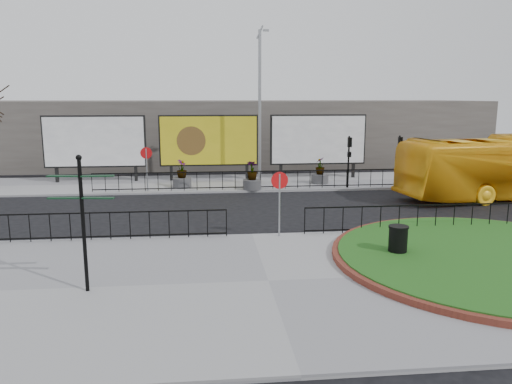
{
  "coord_description": "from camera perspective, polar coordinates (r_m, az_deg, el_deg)",
  "views": [
    {
      "loc": [
        -1.75,
        -18.56,
        5.36
      ],
      "look_at": [
        0.3,
        1.43,
        1.49
      ],
      "focal_mm": 35.0,
      "sensor_mm": 36.0,
      "label": 1
    }
  ],
  "objects": [
    {
      "name": "billboard_mid",
      "position": [
        31.66,
        -5.41,
        5.84
      ],
      "size": [
        6.2,
        0.31,
        4.1
      ],
      "color": "black",
      "rests_on": "pavement_far"
    },
    {
      "name": "signal_pole_b",
      "position": [
        30.26,
        16.06,
        4.28
      ],
      "size": [
        0.22,
        0.26,
        3.0
      ],
      "color": "black",
      "rests_on": "pavement_far"
    },
    {
      "name": "planter_c",
      "position": [
        30.73,
        7.31,
        2.06
      ],
      "size": [
        1.04,
        1.04,
        1.58
      ],
      "color": "#4C4C4F",
      "rests_on": "pavement_far"
    },
    {
      "name": "building_backdrop",
      "position": [
        40.7,
        -3.4,
        6.85
      ],
      "size": [
        40.0,
        10.0,
        5.0
      ],
      "primitive_type": "cube",
      "color": "#5F5953",
      "rests_on": "ground"
    },
    {
      "name": "railing_far",
      "position": [
        28.39,
        -0.21,
        1.38
      ],
      "size": [
        18.0,
        0.1,
        1.1
      ],
      "primitive_type": null,
      "color": "black",
      "rests_on": "pavement_far"
    },
    {
      "name": "planter_b",
      "position": [
        28.47,
        -0.44,
        1.53
      ],
      "size": [
        1.05,
        1.05,
        1.64
      ],
      "color": "#4C4C4F",
      "rests_on": "pavement_far"
    },
    {
      "name": "grass_lawn",
      "position": [
        18.0,
        25.58,
        -6.77
      ],
      "size": [
        10.0,
        10.0,
        0.22
      ],
      "primitive_type": "cylinder",
      "color": "#185416",
      "rests_on": "pavement_near"
    },
    {
      "name": "railing_near_right",
      "position": [
        20.58,
        17.98,
        -2.82
      ],
      "size": [
        9.0,
        0.1,
        1.1
      ],
      "primitive_type": null,
      "color": "black",
      "rests_on": "pavement_near"
    },
    {
      "name": "fingerpost_sign",
      "position": [
        14.03,
        -19.24,
        -1.99
      ],
      "size": [
        1.76,
        0.42,
        3.75
      ],
      "rotation": [
        0.0,
        0.0,
        -0.15
      ],
      "color": "black",
      "rests_on": "pavement_near"
    },
    {
      "name": "lamp_post",
      "position": [
        29.75,
        0.44,
        9.86
      ],
      "size": [
        0.74,
        0.18,
        9.23
      ],
      "color": "gray",
      "rests_on": "pavement_far"
    },
    {
      "name": "pavement_near",
      "position": [
        14.67,
        1.42,
        -10.3
      ],
      "size": [
        30.0,
        10.0,
        0.12
      ],
      "primitive_type": "cube",
      "color": "gray",
      "rests_on": "ground"
    },
    {
      "name": "planter_a",
      "position": [
        29.37,
        -8.46,
        1.63
      ],
      "size": [
        1.08,
        1.08,
        1.62
      ],
      "color": "#4C4C4F",
      "rests_on": "pavement_far"
    },
    {
      "name": "brick_edge",
      "position": [
        18.0,
        25.57,
        -6.84
      ],
      "size": [
        10.4,
        10.4,
        0.18
      ],
      "primitive_type": "cylinder",
      "color": "maroon",
      "rests_on": "pavement_near"
    },
    {
      "name": "pavement_far",
      "position": [
        31.07,
        -2.54,
        1.06
      ],
      "size": [
        44.0,
        6.0,
        0.12
      ],
      "primitive_type": "cube",
      "color": "gray",
      "rests_on": "ground"
    },
    {
      "name": "ground",
      "position": [
        19.4,
        -0.45,
        -5.15
      ],
      "size": [
        90.0,
        90.0,
        0.0
      ],
      "primitive_type": "plane",
      "color": "black",
      "rests_on": "ground"
    },
    {
      "name": "litter_bin",
      "position": [
        17.1,
        15.91,
        -5.48
      ],
      "size": [
        0.65,
        0.65,
        1.08
      ],
      "color": "black",
      "rests_on": "pavement_near"
    },
    {
      "name": "bus",
      "position": [
        29.51,
        26.95,
        2.54
      ],
      "size": [
        12.32,
        4.43,
        3.36
      ],
      "primitive_type": "imported",
      "rotation": [
        0.0,
        0.0,
        1.71
      ],
      "color": "#EFAB15",
      "rests_on": "ground"
    },
    {
      "name": "railing_near_left",
      "position": [
        19.33,
        -18.41,
        -3.72
      ],
      "size": [
        10.0,
        0.1,
        1.1
      ],
      "primitive_type": null,
      "color": "black",
      "rests_on": "pavement_near"
    },
    {
      "name": "billboard_right",
      "position": [
        32.47,
        7.11,
        5.93
      ],
      "size": [
        6.2,
        0.31,
        4.1
      ],
      "color": "black",
      "rests_on": "pavement_far"
    },
    {
      "name": "signal_pole_a",
      "position": [
        29.28,
        10.58,
        4.31
      ],
      "size": [
        0.22,
        0.26,
        3.0
      ],
      "color": "black",
      "rests_on": "pavement_far"
    },
    {
      "name": "billboard_left",
      "position": [
        32.37,
        -17.95,
        5.47
      ],
      "size": [
        6.2,
        0.31,
        4.1
      ],
      "color": "black",
      "rests_on": "pavement_far"
    },
    {
      "name": "speed_sign_near",
      "position": [
        18.69,
        2.71,
        0.26
      ],
      "size": [
        0.64,
        0.07,
        2.47
      ],
      "color": "gray",
      "rests_on": "pavement_near"
    },
    {
      "name": "speed_sign_far",
      "position": [
        28.37,
        -12.41,
        3.67
      ],
      "size": [
        0.64,
        0.07,
        2.47
      ],
      "color": "gray",
      "rests_on": "pavement_far"
    }
  ]
}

